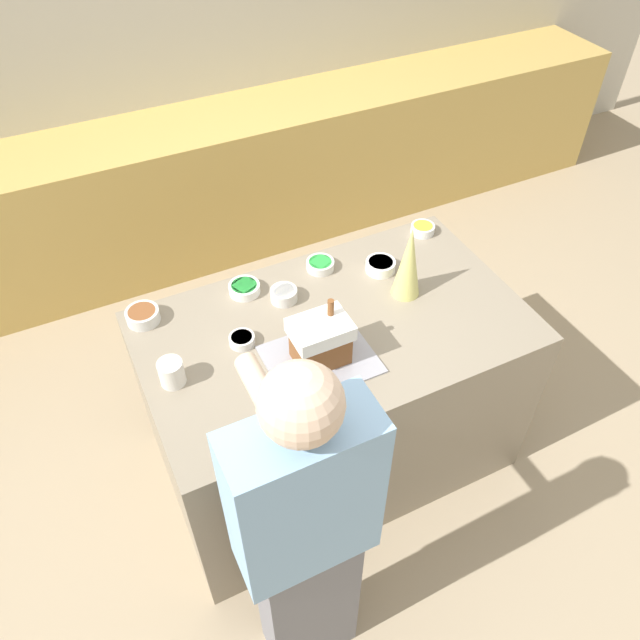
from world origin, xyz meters
name	(u,v)px	position (x,y,z in m)	size (l,w,h in m)	color
ground_plane	(332,450)	(0.00, 0.00, 0.00)	(12.00, 12.00, 0.00)	tan
wall_back	(165,35)	(0.00, 2.18, 1.30)	(8.00, 0.05, 2.60)	beige
back_cabinet_block	(202,189)	(0.00, 1.86, 0.45)	(6.00, 0.60, 0.90)	tan
kitchen_island	(333,395)	(0.00, 0.00, 0.44)	(1.55, 0.92, 0.89)	gray
baking_tray	(320,359)	(-0.13, -0.14, 0.89)	(0.40, 0.33, 0.01)	#9E9EA8
gingerbread_house	(321,340)	(-0.13, -0.14, 1.00)	(0.22, 0.16, 0.26)	brown
decorative_tree	(409,262)	(0.36, 0.05, 1.06)	(0.12, 0.12, 0.33)	#DBD675
candy_bowl_far_left	(242,340)	(-0.37, 0.07, 0.91)	(0.10, 0.10, 0.04)	silver
candy_bowl_center_rear	(380,265)	(0.33, 0.22, 0.92)	(0.13, 0.13, 0.05)	white
candy_bowl_front_corner	(284,294)	(-0.12, 0.23, 0.92)	(0.11, 0.11, 0.05)	silver
candy_bowl_near_tray_right	(244,288)	(-0.25, 0.35, 0.91)	(0.13, 0.13, 0.04)	white
candy_bowl_beside_tree	(143,315)	(-0.68, 0.36, 0.92)	(0.13, 0.13, 0.05)	silver
candy_bowl_far_right	(320,265)	(0.10, 0.35, 0.91)	(0.12, 0.12, 0.04)	silver
candy_bowl_near_tray_left	(423,229)	(0.65, 0.37, 0.91)	(0.11, 0.11, 0.04)	white
mug	(172,373)	(-0.66, 0.00, 0.94)	(0.09, 0.09, 0.10)	white
person	(305,538)	(-0.47, -0.73, 0.83)	(0.42, 0.53, 1.61)	slate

